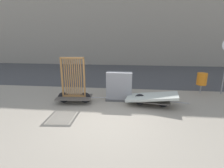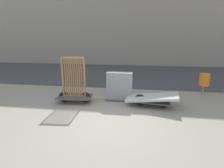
{
  "view_description": "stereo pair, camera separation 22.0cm",
  "coord_description": "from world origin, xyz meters",
  "px_view_note": "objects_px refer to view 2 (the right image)",
  "views": [
    {
      "loc": [
        0.71,
        -5.03,
        2.7
      ],
      "look_at": [
        0.0,
        1.63,
        0.86
      ],
      "focal_mm": 28.0,
      "sensor_mm": 36.0,
      "label": 1
    },
    {
      "loc": [
        0.93,
        -5.0,
        2.7
      ],
      "look_at": [
        0.0,
        1.63,
        0.86
      ],
      "focal_mm": 28.0,
      "sensor_mm": 36.0,
      "label": 2
    }
  ],
  "objects_px": {
    "bike_cart_with_bedframe": "(74,88)",
    "trash_bin": "(204,80)",
    "utility_cabinet": "(119,88)",
    "bike_cart_with_mattress": "(152,98)"
  },
  "relations": [
    {
      "from": "utility_cabinet",
      "to": "trash_bin",
      "type": "distance_m",
      "value": 4.13
    },
    {
      "from": "utility_cabinet",
      "to": "bike_cart_with_mattress",
      "type": "bearing_deg",
      "value": -19.79
    },
    {
      "from": "bike_cart_with_bedframe",
      "to": "trash_bin",
      "type": "xyz_separation_m",
      "value": [
        5.72,
        1.88,
        0.08
      ]
    },
    {
      "from": "bike_cart_with_mattress",
      "to": "trash_bin",
      "type": "xyz_separation_m",
      "value": [
        2.55,
        1.88,
        0.37
      ]
    },
    {
      "from": "trash_bin",
      "to": "bike_cart_with_bedframe",
      "type": "bearing_deg",
      "value": -161.82
    },
    {
      "from": "bike_cart_with_bedframe",
      "to": "utility_cabinet",
      "type": "relative_size",
      "value": 1.72
    },
    {
      "from": "bike_cart_with_bedframe",
      "to": "utility_cabinet",
      "type": "bearing_deg",
      "value": 10.46
    },
    {
      "from": "bike_cart_with_bedframe",
      "to": "trash_bin",
      "type": "relative_size",
      "value": 2.12
    },
    {
      "from": "bike_cart_with_bedframe",
      "to": "trash_bin",
      "type": "bearing_deg",
      "value": 14.01
    },
    {
      "from": "utility_cabinet",
      "to": "trash_bin",
      "type": "xyz_separation_m",
      "value": [
        3.88,
        1.4,
        0.13
      ]
    }
  ]
}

